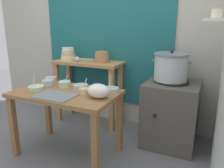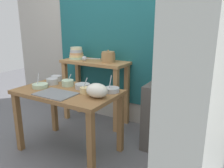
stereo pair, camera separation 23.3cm
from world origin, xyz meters
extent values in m
plane|color=slate|center=(0.00, 0.00, 0.00)|extent=(9.00, 9.00, 0.00)
cube|color=#B2ADA3|center=(0.10, 1.10, 1.30)|extent=(4.40, 0.10, 2.60)
cube|color=#1E6066|center=(-0.15, 1.04, 1.35)|extent=(1.90, 0.02, 2.10)
cube|color=silver|center=(1.25, 0.40, 1.45)|extent=(0.20, 0.56, 0.02)
cylinder|color=beige|center=(1.25, 0.24, 1.50)|extent=(0.09, 0.09, 0.07)
cylinder|color=#E5C684|center=(1.25, 0.40, 1.50)|extent=(0.08, 0.08, 0.08)
cube|color=olive|center=(-0.12, 0.01, 0.70)|extent=(1.10, 0.66, 0.04)
cube|color=olive|center=(-0.62, -0.27, 0.34)|extent=(0.06, 0.06, 0.68)
cube|color=olive|center=(0.38, -0.27, 0.34)|extent=(0.06, 0.06, 0.68)
cube|color=olive|center=(-0.62, 0.29, 0.34)|extent=(0.06, 0.06, 0.68)
cube|color=olive|center=(0.38, 0.29, 0.34)|extent=(0.06, 0.06, 0.68)
cube|color=#B27F4C|center=(-0.33, 0.83, 0.88)|extent=(0.96, 0.40, 0.04)
cube|color=#B27F4C|center=(-0.76, 0.68, 0.43)|extent=(0.06, 0.06, 0.86)
cube|color=#B27F4C|center=(0.10, 0.68, 0.43)|extent=(0.06, 0.06, 0.86)
cube|color=#B27F4C|center=(-0.76, 0.98, 0.43)|extent=(0.06, 0.06, 0.86)
cube|color=#B27F4C|center=(0.10, 0.98, 0.43)|extent=(0.06, 0.06, 0.86)
cube|color=#4C4742|center=(0.87, 0.70, 0.38)|extent=(0.60, 0.60, 0.76)
cylinder|color=black|center=(0.87, 0.70, 0.77)|extent=(0.36, 0.36, 0.02)
cylinder|color=black|center=(0.75, 0.40, 0.45)|extent=(0.04, 0.02, 0.04)
cylinder|color=#B7BABF|center=(0.83, 0.72, 0.93)|extent=(0.37, 0.37, 0.29)
cylinder|color=slate|center=(0.83, 0.72, 1.08)|extent=(0.40, 0.40, 0.02)
sphere|color=black|center=(0.83, 0.72, 1.11)|extent=(0.04, 0.04, 0.04)
cube|color=slate|center=(0.62, 0.72, 1.00)|extent=(0.04, 0.02, 0.02)
cube|color=slate|center=(1.03, 0.72, 1.00)|extent=(0.04, 0.02, 0.02)
cylinder|color=#A37A4C|center=(-0.10, 0.83, 0.96)|extent=(0.19, 0.19, 0.12)
cylinder|color=#A37A4C|center=(-0.10, 0.83, 1.03)|extent=(0.17, 0.17, 0.02)
sphere|color=#A37A4C|center=(-0.10, 0.83, 1.06)|extent=(0.02, 0.02, 0.02)
cylinder|color=#B7D1AD|center=(-0.64, 0.82, 0.92)|extent=(0.22, 0.22, 0.03)
cylinder|color=#E5C684|center=(-0.64, 0.82, 0.95)|extent=(0.20, 0.20, 0.03)
cylinder|color=tan|center=(-0.64, 0.82, 0.98)|extent=(0.19, 0.19, 0.03)
cylinder|color=#B7BABF|center=(-0.64, 0.82, 1.02)|extent=(0.18, 0.18, 0.04)
cylinder|color=beige|center=(-0.64, 0.82, 1.06)|extent=(0.16, 0.16, 0.04)
sphere|color=#B7BABF|center=(-0.44, 0.74, 0.94)|extent=(0.07, 0.07, 0.07)
cylinder|color=#B7BABF|center=(-0.32, 0.79, 0.94)|extent=(0.18, 0.08, 0.01)
cube|color=slate|center=(-0.13, -0.16, 0.72)|extent=(0.40, 0.28, 0.01)
ellipsoid|color=silver|center=(0.29, -0.03, 0.79)|extent=(0.22, 0.17, 0.14)
cylinder|color=#B7D1AD|center=(-0.23, 0.14, 0.75)|extent=(0.14, 0.14, 0.07)
cylinder|color=maroon|center=(-0.23, 0.14, 0.78)|extent=(0.11, 0.11, 0.01)
cylinder|color=#B7BABF|center=(-0.23, 0.16, 0.79)|extent=(0.08, 0.02, 0.14)
cylinder|color=#B7BABF|center=(-0.43, 0.11, 0.75)|extent=(0.13, 0.13, 0.07)
cylinder|color=#BFB28C|center=(-0.43, 0.11, 0.78)|extent=(0.11, 0.11, 0.01)
cylinder|color=#B7D1AD|center=(-0.45, -0.07, 0.74)|extent=(0.17, 0.17, 0.04)
cylinder|color=#BFB28C|center=(-0.45, -0.07, 0.76)|extent=(0.15, 0.15, 0.01)
cylinder|color=#B7BABF|center=(-0.47, -0.08, 0.80)|extent=(0.03, 0.07, 0.16)
cylinder|color=#B7BABF|center=(-0.02, 0.15, 0.75)|extent=(0.16, 0.16, 0.05)
cylinder|color=maroon|center=(-0.02, 0.15, 0.77)|extent=(0.14, 0.14, 0.01)
cylinder|color=#B7BABF|center=(0.32, 0.20, 0.74)|extent=(0.16, 0.16, 0.05)
cylinder|color=#BFB28C|center=(0.32, 0.20, 0.76)|extent=(0.14, 0.14, 0.01)
cylinder|color=#B7BABF|center=(0.30, 0.19, 0.81)|extent=(0.02, 0.09, 0.17)
cylinder|color=#B7BABF|center=(-0.50, 0.25, 0.75)|extent=(0.13, 0.13, 0.06)
cylinder|color=#337238|center=(-0.50, 0.25, 0.78)|extent=(0.11, 0.11, 0.01)
cylinder|color=#E5C684|center=(0.11, 0.02, 0.75)|extent=(0.10, 0.10, 0.06)
cylinder|color=#BFB28C|center=(0.11, 0.02, 0.78)|extent=(0.09, 0.09, 0.01)
cylinder|color=#B7BABF|center=(0.10, 0.03, 0.80)|extent=(0.06, 0.05, 0.16)
cylinder|color=#B7BABF|center=(0.18, 0.13, 0.74)|extent=(0.12, 0.12, 0.04)
cylinder|color=brown|center=(0.18, 0.13, 0.76)|extent=(0.10, 0.10, 0.01)
camera|label=1|loc=(1.28, -1.89, 1.44)|focal=36.87mm
camera|label=2|loc=(1.49, -1.78, 1.44)|focal=36.87mm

